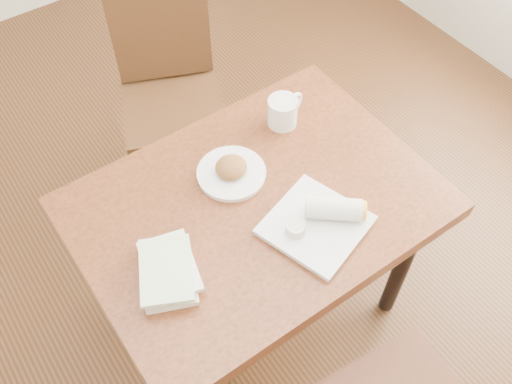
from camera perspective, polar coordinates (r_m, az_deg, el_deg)
ground at (r=2.43m, az=0.00°, el=-11.50°), size 4.00×5.00×0.01m
table at (r=1.85m, az=0.00°, el=-2.58°), size 1.11×0.81×0.75m
chair_far at (r=2.48m, az=-8.68°, el=10.77°), size 0.55×0.55×0.95m
plate_scone at (r=1.83m, az=-2.48°, el=2.09°), size 0.22×0.22×0.07m
coffee_mug at (r=1.97m, az=2.76°, el=8.13°), size 0.15×0.10×0.10m
plate_burrito at (r=1.72m, az=6.58°, el=-2.80°), size 0.34×0.34×0.09m
book_stack at (r=1.64m, az=-8.78°, el=-7.78°), size 0.23×0.26×0.06m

